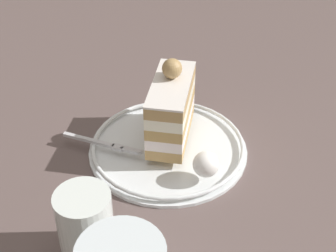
{
  "coord_description": "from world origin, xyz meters",
  "views": [
    {
      "loc": [
        0.28,
        0.48,
        0.46
      ],
      "look_at": [
        0.02,
        0.01,
        0.04
      ],
      "focal_mm": 53.21,
      "sensor_mm": 36.0,
      "label": 1
    }
  ],
  "objects_px": {
    "cake_slice": "(171,108)",
    "drink_glass_near": "(86,228)",
    "dessert_plate": "(168,147)",
    "fork": "(104,144)",
    "whipped_cream_dollop": "(206,164)"
  },
  "relations": [
    {
      "from": "dessert_plate",
      "to": "cake_slice",
      "type": "relative_size",
      "value": 1.74
    },
    {
      "from": "cake_slice",
      "to": "drink_glass_near",
      "type": "distance_m",
      "value": 0.22
    },
    {
      "from": "cake_slice",
      "to": "whipped_cream_dollop",
      "type": "height_order",
      "value": "cake_slice"
    },
    {
      "from": "cake_slice",
      "to": "whipped_cream_dollop",
      "type": "xyz_separation_m",
      "value": [
        0.0,
        0.09,
        -0.03
      ]
    },
    {
      "from": "whipped_cream_dollop",
      "to": "drink_glass_near",
      "type": "distance_m",
      "value": 0.18
    },
    {
      "from": "dessert_plate",
      "to": "fork",
      "type": "height_order",
      "value": "fork"
    },
    {
      "from": "dessert_plate",
      "to": "fork",
      "type": "relative_size",
      "value": 2.29
    },
    {
      "from": "fork",
      "to": "cake_slice",
      "type": "bearing_deg",
      "value": 166.45
    },
    {
      "from": "fork",
      "to": "whipped_cream_dollop",
      "type": "bearing_deg",
      "value": 127.99
    },
    {
      "from": "dessert_plate",
      "to": "drink_glass_near",
      "type": "distance_m",
      "value": 0.2
    },
    {
      "from": "dessert_plate",
      "to": "fork",
      "type": "distance_m",
      "value": 0.09
    },
    {
      "from": "cake_slice",
      "to": "whipped_cream_dollop",
      "type": "distance_m",
      "value": 0.1
    },
    {
      "from": "cake_slice",
      "to": "fork",
      "type": "relative_size",
      "value": 1.31
    },
    {
      "from": "drink_glass_near",
      "to": "whipped_cream_dollop",
      "type": "bearing_deg",
      "value": -169.75
    },
    {
      "from": "cake_slice",
      "to": "drink_glass_near",
      "type": "relative_size",
      "value": 1.46
    }
  ]
}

